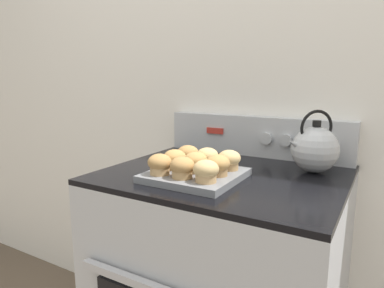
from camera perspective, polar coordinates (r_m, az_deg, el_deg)
name	(u,v)px	position (r m, az deg, el deg)	size (l,w,h in m)	color
wall_back	(262,86)	(1.46, 11.58, 9.53)	(8.00, 0.05, 2.40)	white
control_panel	(256,136)	(1.42, 10.70, 1.30)	(0.76, 0.07, 0.16)	#B7BABF
muffin_pan	(195,175)	(1.09, 0.58, -5.21)	(0.28, 0.28, 0.02)	slate
muffin_r0_c0	(160,164)	(1.05, -5.40, -3.37)	(0.07, 0.07, 0.06)	tan
muffin_r0_c1	(182,168)	(1.01, -1.64, -3.94)	(0.07, 0.07, 0.06)	tan
muffin_r0_c2	(206,171)	(0.97, 2.34, -4.54)	(0.07, 0.07, 0.06)	tan
muffin_r1_c0	(175,159)	(1.11, -2.89, -2.56)	(0.07, 0.07, 0.06)	tan
muffin_r1_c1	(196,162)	(1.08, 0.61, -3.04)	(0.07, 0.07, 0.06)	tan
muffin_r1_c2	(218,165)	(1.04, 4.30, -3.55)	(0.07, 0.07, 0.06)	#A37A4C
muffin_r2_c0	(188,155)	(1.18, -0.69, -1.77)	(0.07, 0.07, 0.06)	tan
muffin_r2_c1	(207,157)	(1.14, 2.55, -2.22)	(0.07, 0.07, 0.06)	olive
muffin_r2_c2	(229,160)	(1.11, 6.20, -2.66)	(0.07, 0.07, 0.06)	tan
tea_kettle	(315,149)	(1.22, 19.78, -0.73)	(0.17, 0.17, 0.21)	silver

